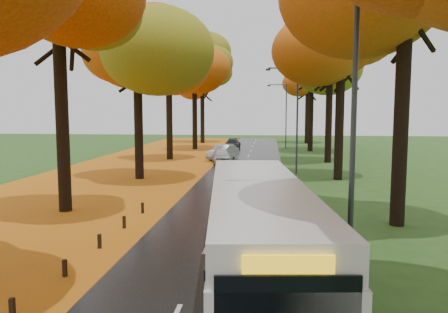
% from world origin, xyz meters
% --- Properties ---
extents(road, '(6.50, 90.00, 0.04)m').
position_xyz_m(road, '(0.00, 25.00, 0.02)').
color(road, black).
rests_on(road, ground).
extents(centre_line, '(0.12, 90.00, 0.01)m').
position_xyz_m(centre_line, '(0.00, 25.00, 0.04)').
color(centre_line, silver).
rests_on(centre_line, road).
extents(leaf_verge, '(12.00, 90.00, 0.02)m').
position_xyz_m(leaf_verge, '(-9.00, 25.00, 0.01)').
color(leaf_verge, '#97520D').
rests_on(leaf_verge, ground).
extents(leaf_drift, '(0.90, 90.00, 0.01)m').
position_xyz_m(leaf_drift, '(-3.05, 25.00, 0.04)').
color(leaf_drift, orange).
rests_on(leaf_drift, road).
extents(trees_left, '(9.20, 74.00, 13.88)m').
position_xyz_m(trees_left, '(-7.18, 27.06, 9.53)').
color(trees_left, black).
rests_on(trees_left, ground).
extents(trees_right, '(9.30, 74.20, 13.96)m').
position_xyz_m(trees_right, '(7.19, 26.91, 9.69)').
color(trees_right, black).
rests_on(trees_right, ground).
extents(streetlamp_near, '(2.45, 0.18, 8.00)m').
position_xyz_m(streetlamp_near, '(3.95, 8.00, 4.71)').
color(streetlamp_near, '#333538').
rests_on(streetlamp_near, ground).
extents(streetlamp_mid, '(2.45, 0.18, 8.00)m').
position_xyz_m(streetlamp_mid, '(3.95, 30.00, 4.71)').
color(streetlamp_mid, '#333538').
rests_on(streetlamp_mid, ground).
extents(streetlamp_far, '(2.45, 0.18, 8.00)m').
position_xyz_m(streetlamp_far, '(3.95, 52.00, 4.71)').
color(streetlamp_far, '#333538').
rests_on(streetlamp_far, ground).
extents(bus, '(3.60, 10.98, 2.84)m').
position_xyz_m(bus, '(1.86, 8.42, 1.53)').
color(bus, '#550F0D').
rests_on(bus, road).
extents(car_white, '(2.27, 4.06, 1.31)m').
position_xyz_m(car_white, '(-2.15, 35.69, 0.69)').
color(car_white, silver).
rests_on(car_white, road).
extents(car_silver, '(2.86, 4.55, 1.42)m').
position_xyz_m(car_silver, '(-2.31, 38.56, 0.75)').
color(car_silver, '#95989D').
rests_on(car_silver, road).
extents(car_dark, '(1.91, 4.25, 1.21)m').
position_xyz_m(car_dark, '(-2.35, 50.18, 0.65)').
color(car_dark, black).
rests_on(car_dark, road).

